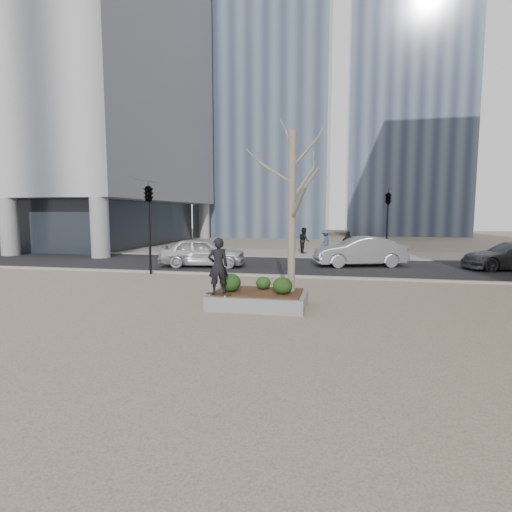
% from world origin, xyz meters
% --- Properties ---
extents(ground, '(120.00, 120.00, 0.00)m').
position_xyz_m(ground, '(0.00, 0.00, 0.00)').
color(ground, gray).
rests_on(ground, ground).
extents(street, '(60.00, 8.00, 0.02)m').
position_xyz_m(street, '(0.00, 10.00, 0.01)').
color(street, black).
rests_on(street, ground).
extents(far_sidewalk, '(60.00, 6.00, 0.02)m').
position_xyz_m(far_sidewalk, '(0.00, 17.00, 0.01)').
color(far_sidewalk, gray).
rests_on(far_sidewalk, ground).
extents(planter, '(3.00, 2.00, 0.45)m').
position_xyz_m(planter, '(1.00, 0.00, 0.23)').
color(planter, gray).
rests_on(planter, ground).
extents(planter_mulch, '(2.70, 1.70, 0.04)m').
position_xyz_m(planter_mulch, '(1.00, 0.00, 0.47)').
color(planter_mulch, '#382314').
rests_on(planter_mulch, planter).
extents(sycamore_tree, '(2.80, 2.80, 6.60)m').
position_xyz_m(sycamore_tree, '(2.00, 0.30, 3.79)').
color(sycamore_tree, gray).
rests_on(sycamore_tree, planter_mulch).
extents(shrub_left, '(0.68, 0.68, 0.58)m').
position_xyz_m(shrub_left, '(0.12, -0.18, 0.78)').
color(shrub_left, black).
rests_on(shrub_left, planter_mulch).
extents(shrub_middle, '(0.49, 0.49, 0.41)m').
position_xyz_m(shrub_middle, '(1.07, 0.41, 0.70)').
color(shrub_middle, black).
rests_on(shrub_middle, planter_mulch).
extents(shrub_right, '(0.61, 0.61, 0.52)m').
position_xyz_m(shrub_right, '(1.80, -0.24, 0.75)').
color(shrub_right, '#163310').
rests_on(shrub_right, planter_mulch).
extents(skateboard, '(0.80, 0.35, 0.08)m').
position_xyz_m(skateboard, '(-0.10, -0.76, 0.49)').
color(skateboard, black).
rests_on(skateboard, planter).
extents(skateboarder, '(0.74, 0.66, 1.71)m').
position_xyz_m(skateboarder, '(-0.10, -0.76, 1.38)').
color(skateboarder, black).
rests_on(skateboarder, skateboard).
extents(police_car, '(4.92, 2.57, 1.60)m').
position_xyz_m(police_car, '(-3.87, 8.59, 0.82)').
color(police_car, silver).
rests_on(police_car, street).
extents(car_silver, '(5.26, 3.03, 1.64)m').
position_xyz_m(car_silver, '(4.63, 10.55, 0.84)').
color(car_silver, '#93959A').
rests_on(car_silver, street).
extents(pedestrian_a, '(0.99, 1.11, 1.89)m').
position_xyz_m(pedestrian_a, '(0.98, 17.13, 0.97)').
color(pedestrian_a, black).
rests_on(pedestrian_a, far_sidewalk).
extents(pedestrian_b, '(1.01, 1.26, 1.70)m').
position_xyz_m(pedestrian_b, '(2.50, 17.36, 0.88)').
color(pedestrian_b, '#374663').
rests_on(pedestrian_b, far_sidewalk).
extents(pedestrian_c, '(1.07, 0.64, 1.70)m').
position_xyz_m(pedestrian_c, '(4.14, 16.02, 0.87)').
color(pedestrian_c, black).
rests_on(pedestrian_c, far_sidewalk).
extents(traffic_light_near, '(0.60, 2.48, 4.50)m').
position_xyz_m(traffic_light_near, '(-5.50, 5.60, 2.25)').
color(traffic_light_near, black).
rests_on(traffic_light_near, ground).
extents(traffic_light_far, '(0.60, 2.48, 4.50)m').
position_xyz_m(traffic_light_far, '(6.50, 14.60, 2.25)').
color(traffic_light_far, black).
rests_on(traffic_light_far, ground).
extents(building_glass_a, '(16.00, 16.00, 45.00)m').
position_xyz_m(building_glass_a, '(-6.00, 42.00, 22.50)').
color(building_glass_a, slate).
rests_on(building_glass_a, ground).
extents(building_glass_b, '(15.00, 15.00, 55.00)m').
position_xyz_m(building_glass_b, '(12.00, 48.00, 27.50)').
color(building_glass_b, slate).
rests_on(building_glass_b, ground).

